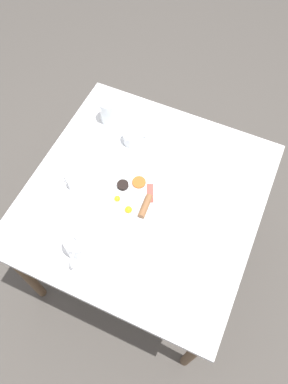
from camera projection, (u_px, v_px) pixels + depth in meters
ground_plane at (144, 255)px, 2.18m from camera, size 8.00×8.00×0.00m
table at (144, 203)px, 1.61m from camera, size 0.94×0.96×0.73m
breakfast_plate at (134, 198)px, 1.52m from camera, size 0.26×0.26×0.04m
teapot_near at (79, 244)px, 1.38m from camera, size 0.11×0.19×0.12m
teacup_with_saucer_left at (133, 138)px, 1.65m from camera, size 0.16×0.16×0.06m
water_glass_tall at (109, 111)px, 1.68m from camera, size 0.08×0.08×0.12m
creamer_jug at (74, 183)px, 1.54m from camera, size 0.08×0.05×0.05m
fork_by_plate at (148, 283)px, 1.36m from camera, size 0.12×0.14×0.00m
knife_by_plate at (190, 244)px, 1.43m from camera, size 0.12×0.20×0.00m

